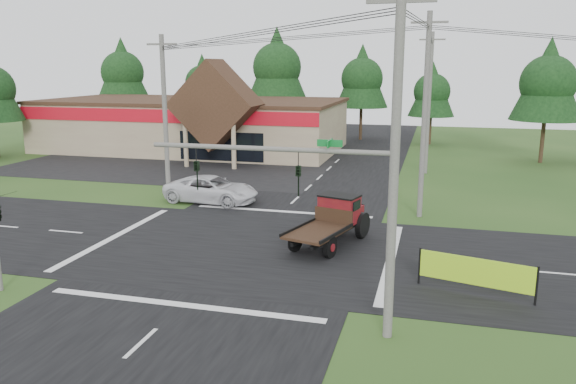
% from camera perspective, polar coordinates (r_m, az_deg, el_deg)
% --- Properties ---
extents(ground, '(120.00, 120.00, 0.00)m').
position_cam_1_polar(ground, '(27.41, -4.43, -5.62)').
color(ground, '#234318').
rests_on(ground, ground).
extents(road_ns, '(12.00, 120.00, 0.02)m').
position_cam_1_polar(road_ns, '(27.40, -4.43, -5.60)').
color(road_ns, black).
rests_on(road_ns, ground).
extents(road_ew, '(120.00, 12.00, 0.02)m').
position_cam_1_polar(road_ew, '(27.40, -4.43, -5.59)').
color(road_ew, black).
rests_on(road_ew, ground).
extents(parking_apron, '(28.00, 14.00, 0.02)m').
position_cam_1_polar(parking_apron, '(49.83, -12.52, 2.48)').
color(parking_apron, black).
rests_on(parking_apron, ground).
extents(cvs_building, '(30.40, 18.20, 9.19)m').
position_cam_1_polar(cvs_building, '(59.63, -9.47, 6.93)').
color(cvs_building, gray).
rests_on(cvs_building, ground).
extents(traffic_signal_mast, '(8.12, 0.24, 7.00)m').
position_cam_1_polar(traffic_signal_mast, '(17.77, 5.18, -0.92)').
color(traffic_signal_mast, '#595651').
rests_on(traffic_signal_mast, ground).
extents(utility_pole_nr, '(2.00, 0.30, 11.00)m').
position_cam_1_polar(utility_pole_nr, '(17.33, 10.75, 2.66)').
color(utility_pole_nr, '#595651').
rests_on(utility_pole_nr, ground).
extents(utility_pole_nw, '(2.00, 0.30, 10.50)m').
position_cam_1_polar(utility_pole_nw, '(36.70, -12.37, 7.39)').
color(utility_pole_nw, '#595651').
rests_on(utility_pole_nw, ground).
extents(utility_pole_ne, '(2.00, 0.30, 11.50)m').
position_cam_1_polar(utility_pole_ne, '(32.66, 13.71, 7.59)').
color(utility_pole_ne, '#595651').
rests_on(utility_pole_ne, ground).
extents(utility_pole_n, '(2.00, 0.30, 11.20)m').
position_cam_1_polar(utility_pole_n, '(46.63, 14.13, 8.81)').
color(utility_pole_n, '#595651').
rests_on(utility_pole_n, ground).
extents(tree_row_a, '(6.72, 6.72, 12.12)m').
position_cam_1_polar(tree_row_a, '(75.24, -16.48, 11.77)').
color(tree_row_a, '#332316').
rests_on(tree_row_a, ground).
extents(tree_row_b, '(5.60, 5.60, 10.10)m').
position_cam_1_polar(tree_row_b, '(72.48, -8.67, 11.06)').
color(tree_row_b, '#332316').
rests_on(tree_row_b, ground).
extents(tree_row_c, '(7.28, 7.28, 13.13)m').
position_cam_1_polar(tree_row_c, '(68.15, -1.12, 12.80)').
color(tree_row_c, '#332316').
rests_on(tree_row_c, ground).
extents(tree_row_d, '(6.16, 6.16, 11.11)m').
position_cam_1_polar(tree_row_d, '(67.11, 7.53, 11.55)').
color(tree_row_d, '#332316').
rests_on(tree_row_d, ground).
extents(tree_row_e, '(5.04, 5.04, 9.09)m').
position_cam_1_polar(tree_row_e, '(64.60, 14.42, 10.03)').
color(tree_row_e, '#332316').
rests_on(tree_row_e, ground).
extents(tree_side_ne, '(6.16, 6.16, 11.11)m').
position_cam_1_polar(tree_side_ne, '(55.35, 24.93, 10.28)').
color(tree_side_ne, '#332316').
rests_on(tree_side_ne, ground).
extents(antique_flatbed_truck, '(3.66, 6.01, 2.35)m').
position_cam_1_polar(antique_flatbed_truck, '(27.36, 4.18, -3.06)').
color(antique_flatbed_truck, '#590C16').
rests_on(antique_flatbed_truck, ground).
extents(roadside_banner, '(4.34, 1.24, 1.52)m').
position_cam_1_polar(roadside_banner, '(22.83, 18.49, -8.06)').
color(roadside_banner, '#95CE1B').
rests_on(roadside_banner, ground).
extents(white_pickup, '(6.24, 3.26, 1.68)m').
position_cam_1_polar(white_pickup, '(36.37, -7.78, 0.27)').
color(white_pickup, silver).
rests_on(white_pickup, ground).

